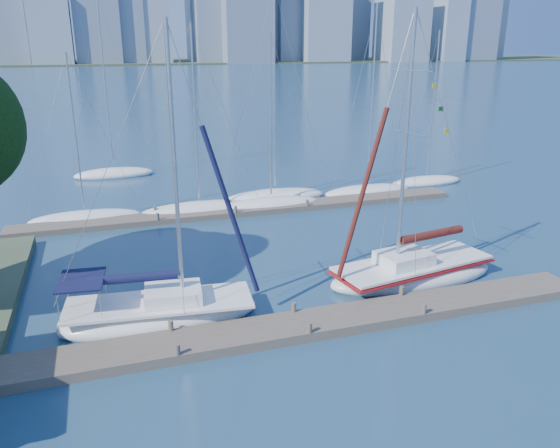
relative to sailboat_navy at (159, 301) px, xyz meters
name	(u,v)px	position (x,y,z in m)	size (l,w,h in m)	color
ground	(301,330)	(5.24, -2.42, -0.97)	(700.00, 700.00, 0.00)	navy
near_dock	(301,326)	(5.24, -2.42, -0.77)	(26.00, 2.00, 0.40)	brown
far_dock	(247,210)	(7.24, 13.58, -0.79)	(30.00, 1.80, 0.36)	brown
far_shore	(108,62)	(5.24, 317.58, -0.97)	(800.00, 100.00, 1.50)	#38472D
sailboat_navy	(159,301)	(0.00, 0.00, 0.00)	(8.28, 3.46, 12.32)	white
sailboat_maroon	(413,262)	(11.95, 0.44, 0.01)	(8.84, 4.16, 12.88)	white
bg_boat_0	(85,217)	(-3.11, 15.12, -0.75)	(7.19, 3.97, 10.68)	white
bg_boat_1	(200,209)	(4.20, 14.64, -0.72)	(8.17, 3.58, 12.43)	white
bg_boat_2	(271,204)	(9.11, 14.22, -0.72)	(7.16, 2.63, 11.92)	white
bg_boat_3	(275,196)	(9.97, 16.03, -0.68)	(7.80, 3.83, 14.84)	white
bg_boat_4	(368,191)	(17.13, 15.42, -0.71)	(7.24, 4.13, 13.84)	white
bg_boat_5	(427,181)	(23.09, 16.73, -0.73)	(6.47, 3.67, 12.10)	white
bg_boat_6	(114,173)	(-0.94, 27.24, -0.68)	(6.97, 4.04, 14.83)	white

